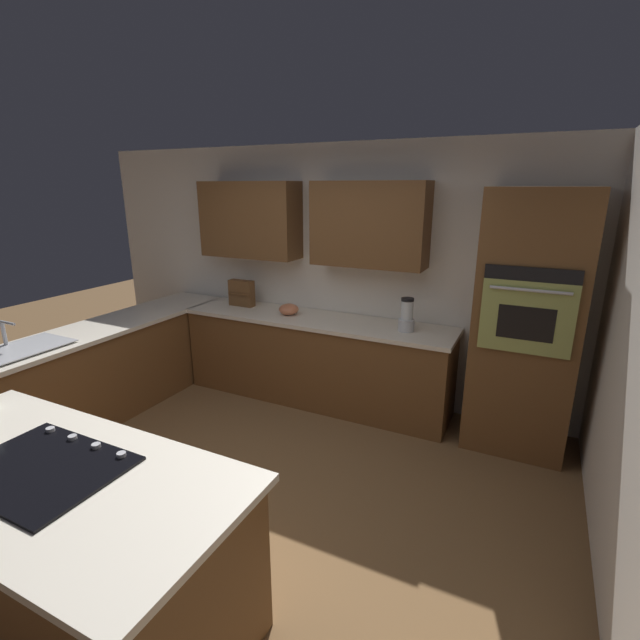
{
  "coord_description": "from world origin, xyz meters",
  "views": [
    {
      "loc": [
        -1.89,
        2.22,
        2.19
      ],
      "look_at": [
        -0.12,
        -1.39,
        0.99
      ],
      "focal_mm": 25.43,
      "sensor_mm": 36.0,
      "label": 1
    }
  ],
  "objects": [
    {
      "name": "spice_rack",
      "position": [
        1.05,
        -1.8,
        1.04
      ],
      "size": [
        0.29,
        0.11,
        0.29
      ],
      "color": "brown",
      "rests_on": "countertop_back"
    },
    {
      "name": "wall_back",
      "position": [
        0.08,
        -2.04,
        1.45
      ],
      "size": [
        6.0,
        0.44,
        2.6
      ],
      "color": "white",
      "rests_on": "ground"
    },
    {
      "name": "cooktop",
      "position": [
        0.11,
        1.13,
        0.91
      ],
      "size": [
        0.76,
        0.56,
        0.03
      ],
      "color": "black",
      "rests_on": "island_top"
    },
    {
      "name": "wall_oven",
      "position": [
        -1.85,
        -1.72,
        1.09
      ],
      "size": [
        0.8,
        0.66,
        2.18
      ],
      "color": "brown",
      "rests_on": "ground"
    },
    {
      "name": "blender",
      "position": [
        -0.85,
        -1.72,
        1.03
      ],
      "size": [
        0.15,
        0.15,
        0.31
      ],
      "color": "silver",
      "rests_on": "countertop_back"
    },
    {
      "name": "countertop_side",
      "position": [
        1.82,
        -0.55,
        0.88
      ],
      "size": [
        0.64,
        2.94,
        0.04
      ],
      "primitive_type": "cube",
      "color": "silver",
      "rests_on": "lower_cabinets_side"
    },
    {
      "name": "island_base",
      "position": [
        0.11,
        1.14,
        0.43
      ],
      "size": [
        1.97,
        0.86,
        0.86
      ],
      "primitive_type": "cube",
      "color": "brown",
      "rests_on": "ground"
    },
    {
      "name": "mixing_bowl",
      "position": [
        0.4,
        -1.72,
        0.96
      ],
      "size": [
        0.21,
        0.21,
        0.11
      ],
      "primitive_type": "ellipsoid",
      "color": "#CC724C",
      "rests_on": "countertop_back"
    },
    {
      "name": "lower_cabinets_side",
      "position": [
        1.82,
        -0.55,
        0.43
      ],
      "size": [
        0.6,
        2.9,
        0.86
      ],
      "primitive_type": "cube",
      "color": "brown",
      "rests_on": "ground"
    },
    {
      "name": "sink_unit",
      "position": [
        1.83,
        0.18,
        0.92
      ],
      "size": [
        0.46,
        0.7,
        0.23
      ],
      "color": "#515456",
      "rests_on": "countertop_side"
    },
    {
      "name": "lower_cabinets_back",
      "position": [
        0.1,
        -1.72,
        0.43
      ],
      "size": [
        2.8,
        0.6,
        0.86
      ],
      "primitive_type": "cube",
      "color": "brown",
      "rests_on": "ground"
    },
    {
      "name": "ground_plane",
      "position": [
        0.0,
        0.0,
        0.0
      ],
      "size": [
        14.0,
        14.0,
        0.0
      ],
      "primitive_type": "plane",
      "color": "brown"
    },
    {
      "name": "countertop_back",
      "position": [
        0.1,
        -1.72,
        0.88
      ],
      "size": [
        2.84,
        0.64,
        0.04
      ],
      "primitive_type": "cube",
      "color": "silver",
      "rests_on": "lower_cabinets_back"
    },
    {
      "name": "island_top",
      "position": [
        0.11,
        1.14,
        0.88
      ],
      "size": [
        2.05,
        0.94,
        0.04
      ],
      "primitive_type": "cube",
      "color": "silver",
      "rests_on": "island_base"
    }
  ]
}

